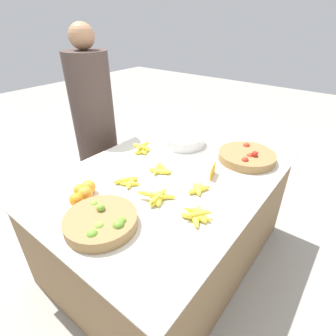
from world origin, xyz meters
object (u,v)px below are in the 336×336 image
vendor_person (96,133)px  tomato_basket (247,156)px  lime_bowl (101,222)px  price_sign (213,171)px  metal_bowl (183,140)px

vendor_person → tomato_basket: bearing=-74.5°
lime_bowl → price_sign: lime_bowl is taller
lime_bowl → metal_bowl: bearing=12.7°
tomato_basket → price_sign: bearing=166.6°
tomato_basket → vendor_person: 1.27m
tomato_basket → metal_bowl: (-0.06, 0.50, 0.01)m
vendor_person → lime_bowl: bearing=-127.4°
tomato_basket → price_sign: 0.35m
tomato_basket → vendor_person: (-0.34, 1.22, -0.03)m
lime_bowl → price_sign: size_ratio=3.04×
vendor_person → metal_bowl: bearing=-68.9°
lime_bowl → metal_bowl: (1.00, 0.23, 0.01)m
metal_bowl → price_sign: 0.50m
price_sign → tomato_basket: bearing=-29.2°
tomato_basket → vendor_person: size_ratio=0.25×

